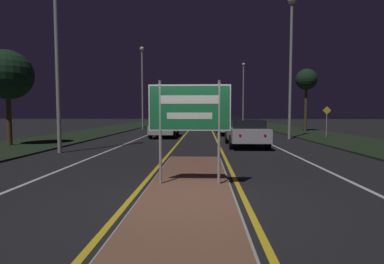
# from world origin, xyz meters

# --- Properties ---
(ground_plane) EXTENTS (160.00, 160.00, 0.00)m
(ground_plane) POSITION_xyz_m (0.00, 0.00, 0.00)
(ground_plane) COLOR black
(median_island) EXTENTS (2.01, 9.10, 0.10)m
(median_island) POSITION_xyz_m (0.00, 0.94, 0.04)
(median_island) COLOR #999993
(median_island) RESTS_ON ground_plane
(verge_left) EXTENTS (5.00, 100.00, 0.08)m
(verge_left) POSITION_xyz_m (-9.50, 20.00, 0.04)
(verge_left) COLOR black
(verge_left) RESTS_ON ground_plane
(verge_right) EXTENTS (5.00, 100.00, 0.08)m
(verge_right) POSITION_xyz_m (9.50, 20.00, 0.04)
(verge_right) COLOR black
(verge_right) RESTS_ON ground_plane
(centre_line_yellow_left) EXTENTS (0.12, 70.00, 0.01)m
(centre_line_yellow_left) POSITION_xyz_m (-1.20, 25.00, 0.00)
(centre_line_yellow_left) COLOR gold
(centre_line_yellow_left) RESTS_ON ground_plane
(centre_line_yellow_right) EXTENTS (0.12, 70.00, 0.01)m
(centre_line_yellow_right) POSITION_xyz_m (1.20, 25.00, 0.00)
(centre_line_yellow_right) COLOR gold
(centre_line_yellow_right) RESTS_ON ground_plane
(lane_line_white_left) EXTENTS (0.12, 70.00, 0.01)m
(lane_line_white_left) POSITION_xyz_m (-4.20, 25.00, 0.00)
(lane_line_white_left) COLOR silver
(lane_line_white_left) RESTS_ON ground_plane
(lane_line_white_right) EXTENTS (0.12, 70.00, 0.01)m
(lane_line_white_right) POSITION_xyz_m (4.20, 25.00, 0.00)
(lane_line_white_right) COLOR silver
(lane_line_white_right) RESTS_ON ground_plane
(edge_line_white_left) EXTENTS (0.10, 70.00, 0.01)m
(edge_line_white_left) POSITION_xyz_m (-7.20, 25.00, 0.00)
(edge_line_white_left) COLOR silver
(edge_line_white_left) RESTS_ON ground_plane
(edge_line_white_right) EXTENTS (0.10, 70.00, 0.01)m
(edge_line_white_right) POSITION_xyz_m (7.20, 25.00, 0.00)
(edge_line_white_right) COLOR silver
(edge_line_white_right) RESTS_ON ground_plane
(highway_sign) EXTENTS (1.96, 0.07, 2.48)m
(highway_sign) POSITION_xyz_m (0.00, 0.93, 1.83)
(highway_sign) COLOR #9E9E99
(highway_sign) RESTS_ON median_island
(streetlight_left_near) EXTENTS (0.53, 0.53, 9.30)m
(streetlight_left_near) POSITION_xyz_m (-6.18, 7.04, 5.99)
(streetlight_left_near) COLOR #9E9E99
(streetlight_left_near) RESTS_ON ground_plane
(streetlight_left_far) EXTENTS (0.46, 0.46, 8.87)m
(streetlight_left_far) POSITION_xyz_m (-6.29, 26.13, 5.38)
(streetlight_left_far) COLOR #9E9E99
(streetlight_left_far) RESTS_ON ground_plane
(streetlight_right_near) EXTENTS (0.59, 0.59, 9.62)m
(streetlight_right_near) POSITION_xyz_m (6.20, 14.49, 6.52)
(streetlight_right_near) COLOR #9E9E99
(streetlight_right_near) RESTS_ON ground_plane
(streetlight_right_far) EXTENTS (0.45, 0.45, 9.34)m
(streetlight_right_far) POSITION_xyz_m (6.37, 39.95, 5.58)
(streetlight_right_far) COLOR #9E9E99
(streetlight_right_far) RESTS_ON ground_plane
(car_receding_0) EXTENTS (2.00, 4.62, 1.43)m
(car_receding_0) POSITION_xyz_m (2.61, 10.00, 0.78)
(car_receding_0) COLOR #B7B7BC
(car_receding_0) RESTS_ON ground_plane
(car_receding_1) EXTENTS (1.88, 4.72, 1.51)m
(car_receding_1) POSITION_xyz_m (2.41, 18.61, 0.80)
(car_receding_1) COLOR #B7B7BC
(car_receding_1) RESTS_ON ground_plane
(car_approaching_0) EXTENTS (1.86, 4.68, 1.45)m
(car_approaching_0) POSITION_xyz_m (-2.57, 16.06, 0.76)
(car_approaching_0) COLOR #B7B7BC
(car_approaching_0) RESTS_ON ground_plane
(car_approaching_1) EXTENTS (1.87, 4.62, 1.37)m
(car_approaching_1) POSITION_xyz_m (-2.81, 29.35, 0.75)
(car_approaching_1) COLOR black
(car_approaching_1) RESTS_ON ground_plane
(warning_sign) EXTENTS (0.60, 0.06, 2.20)m
(warning_sign) POSITION_xyz_m (9.16, 15.63, 1.41)
(warning_sign) COLOR #9E9E99
(warning_sign) RESTS_ON verge_right
(roadside_palm_left) EXTENTS (2.60, 2.60, 5.05)m
(roadside_palm_left) POSITION_xyz_m (-10.07, 9.42, 3.80)
(roadside_palm_left) COLOR #4C3823
(roadside_palm_left) RESTS_ON verge_left
(roadside_palm_right) EXTENTS (1.96, 1.96, 5.83)m
(roadside_palm_right) POSITION_xyz_m (9.94, 22.44, 4.84)
(roadside_palm_right) COLOR #4C3823
(roadside_palm_right) RESTS_ON verge_right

